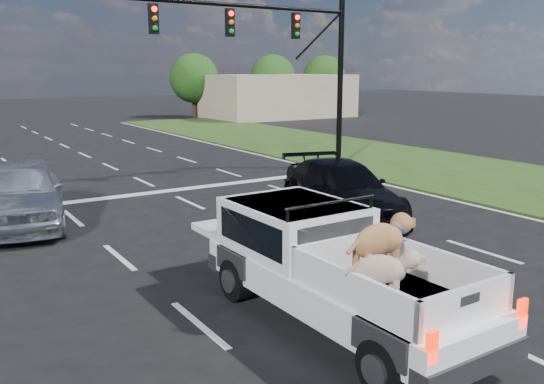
{
  "coord_description": "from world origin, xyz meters",
  "views": [
    {
      "loc": [
        -5.37,
        -7.84,
        3.99
      ],
      "look_at": [
        0.91,
        2.0,
        1.51
      ],
      "focal_mm": 38.0,
      "sensor_mm": 36.0,
      "label": 1
    }
  ],
  "objects_px": {
    "silver_sedan": "(21,193)",
    "pickup_truck": "(331,265)",
    "black_coupe": "(341,189)",
    "traffic_signal": "(291,50)"
  },
  "relations": [
    {
      "from": "black_coupe",
      "to": "traffic_signal",
      "type": "bearing_deg",
      "value": 83.37
    },
    {
      "from": "traffic_signal",
      "to": "black_coupe",
      "type": "bearing_deg",
      "value": -112.46
    },
    {
      "from": "traffic_signal",
      "to": "silver_sedan",
      "type": "xyz_separation_m",
      "value": [
        -10.19,
        -2.49,
        -3.87
      ]
    },
    {
      "from": "black_coupe",
      "to": "silver_sedan",
      "type": "bearing_deg",
      "value": 169.41
    },
    {
      "from": "silver_sedan",
      "to": "black_coupe",
      "type": "distance_m",
      "value": 8.49
    },
    {
      "from": "traffic_signal",
      "to": "silver_sedan",
      "type": "distance_m",
      "value": 11.18
    },
    {
      "from": "pickup_truck",
      "to": "silver_sedan",
      "type": "xyz_separation_m",
      "value": [
        -3.12,
        8.99,
        -0.07
      ]
    },
    {
      "from": "silver_sedan",
      "to": "pickup_truck",
      "type": "bearing_deg",
      "value": -59.42
    },
    {
      "from": "traffic_signal",
      "to": "silver_sedan",
      "type": "bearing_deg",
      "value": -166.28
    },
    {
      "from": "silver_sedan",
      "to": "black_coupe",
      "type": "xyz_separation_m",
      "value": [
        7.6,
        -3.78,
        -0.1
      ]
    }
  ]
}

